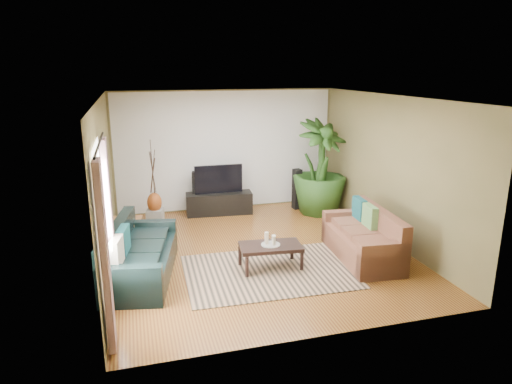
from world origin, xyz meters
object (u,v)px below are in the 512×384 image
object	(u,v)px
tv_stand	(219,203)
potted_plant	(320,167)
sofa_right	(362,235)
television	(219,179)
sofa_left	(141,251)
pedestal	(155,217)
coffee_table	(271,256)
side_table	(127,235)
speaker_left	(197,193)
speaker_right	(297,189)
vase	(154,202)

from	to	relation	value
tv_stand	potted_plant	world-z (taller)	potted_plant
sofa_right	potted_plant	size ratio (longest dim) A/B	0.87
sofa_right	television	world-z (taller)	television
sofa_left	potted_plant	world-z (taller)	potted_plant
pedestal	coffee_table	bearing A→B (deg)	-58.17
sofa_right	side_table	bearing A→B (deg)	-105.59
sofa_left	coffee_table	world-z (taller)	sofa_left
sofa_left	sofa_right	distance (m)	3.66
potted_plant	coffee_table	bearing A→B (deg)	-127.09
sofa_left	tv_stand	bearing A→B (deg)	-20.77
sofa_right	speaker_left	bearing A→B (deg)	-139.21
sofa_right	pedestal	bearing A→B (deg)	-124.77
tv_stand	potted_plant	distance (m)	2.37
sofa_right	speaker_right	size ratio (longest dim) A/B	1.94
speaker_right	tv_stand	bearing A→B (deg)	168.28
sofa_left	coffee_table	xyz separation A→B (m)	(2.02, -0.24, -0.22)
sofa_right	tv_stand	distance (m)	3.60
potted_plant	pedestal	world-z (taller)	potted_plant
pedestal	vase	xyz separation A→B (m)	(0.00, 0.00, 0.31)
coffee_table	vase	bearing A→B (deg)	127.50
coffee_table	side_table	bearing A→B (deg)	153.51
coffee_table	pedestal	world-z (taller)	coffee_table
tv_stand	side_table	world-z (taller)	side_table
tv_stand	potted_plant	size ratio (longest dim) A/B	0.69
speaker_right	potted_plant	distance (m)	0.80
coffee_table	television	world-z (taller)	television
speaker_right	pedestal	bearing A→B (deg)	175.66
potted_plant	side_table	size ratio (longest dim) A/B	3.70
sofa_right	television	bearing A→B (deg)	-143.96
pedestal	tv_stand	bearing A→B (deg)	13.68
coffee_table	side_table	distance (m)	2.65
sofa_right	potted_plant	xyz separation A→B (m)	(0.29, 2.56, 0.62)
tv_stand	pedestal	distance (m)	1.47
pedestal	sofa_left	bearing A→B (deg)	-98.06
coffee_table	speaker_right	world-z (taller)	speaker_right
speaker_left	pedestal	world-z (taller)	speaker_left
sofa_right	television	size ratio (longest dim) A/B	1.70
potted_plant	vase	xyz separation A→B (m)	(-3.59, 0.16, -0.57)
sofa_right	speaker_right	world-z (taller)	speaker_right
coffee_table	television	xyz separation A→B (m)	(-0.25, 3.06, 0.59)
speaker_right	side_table	xyz separation A→B (m)	(-3.79, -1.54, -0.18)
speaker_left	television	bearing A→B (deg)	-5.41
sofa_right	side_table	distance (m)	4.13
tv_stand	side_table	distance (m)	2.58
sofa_left	coffee_table	size ratio (longest dim) A/B	2.08
potted_plant	side_table	bearing A→B (deg)	-164.84
television	potted_plant	size ratio (longest dim) A/B	0.51
television	speaker_left	size ratio (longest dim) A/B	1.11
television	sofa_left	bearing A→B (deg)	-122.08
tv_stand	vase	xyz separation A→B (m)	(-1.42, -0.35, 0.23)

